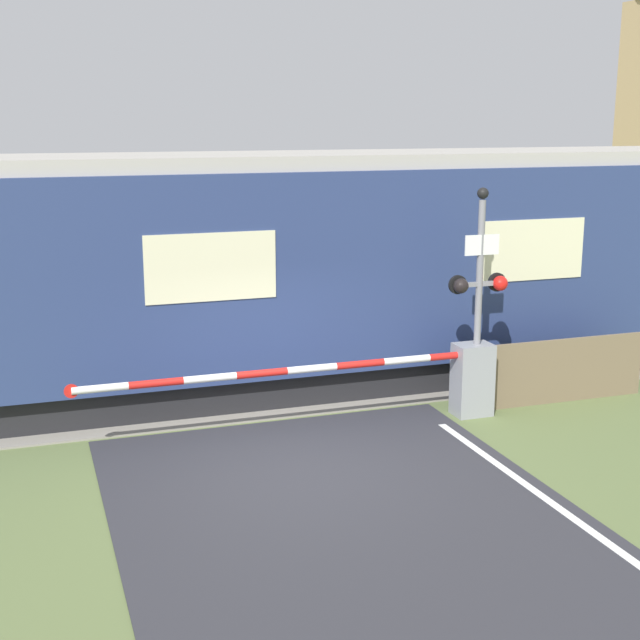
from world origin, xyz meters
name	(u,v)px	position (x,y,z in m)	size (l,w,h in m)	color
ground_plane	(308,469)	(0.00, 0.00, 0.00)	(80.00, 80.00, 0.00)	#5B6B3D
track_bed	(243,391)	(0.00, 3.71, 0.02)	(36.00, 3.20, 0.13)	gray
train	(194,276)	(-0.80, 3.71, 2.12)	(20.43, 2.81, 4.14)	black
crossing_barrier	(438,378)	(2.62, 1.34, 0.68)	(6.65, 0.44, 1.18)	gray
signal_post	(479,288)	(3.29, 1.33, 2.09)	(1.00, 0.26, 3.68)	gray
roadside_fence	(550,372)	(4.76, 1.45, 0.55)	(3.62, 0.06, 1.10)	#726047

